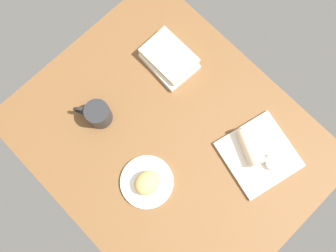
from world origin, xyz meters
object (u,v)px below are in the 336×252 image
object	(u,v)px
round_plate	(147,182)
scone_pastry	(147,183)
square_plate	(259,155)
breakfast_wrap	(251,146)
book_stack	(169,59)
sauce_cup	(273,162)
coffee_mug	(97,114)

from	to	relation	value
round_plate	scone_pastry	bearing A→B (deg)	155.80
square_plate	breakfast_wrap	world-z (taller)	breakfast_wrap
book_stack	square_plate	bearing A→B (deg)	177.34
square_plate	sauce_cup	world-z (taller)	sauce_cup
round_plate	book_stack	world-z (taller)	book_stack
breakfast_wrap	sauce_cup	bearing A→B (deg)	126.63
book_stack	sauce_cup	bearing A→B (deg)	178.77
coffee_mug	sauce_cup	bearing A→B (deg)	-149.52
coffee_mug	round_plate	bearing A→B (deg)	172.53
sauce_cup	book_stack	xyz separation A→B (cm)	(55.05, -1.18, -0.46)
coffee_mug	scone_pastry	bearing A→B (deg)	172.21
round_plate	square_plate	bearing A→B (deg)	-120.60
breakfast_wrap	coffee_mug	xyz separation A→B (cm)	(47.48, 31.59, 0.24)
round_plate	sauce_cup	bearing A→B (deg)	-125.61
scone_pastry	sauce_cup	world-z (taller)	scone_pastry
scone_pastry	sauce_cup	xyz separation A→B (cm)	(-26.38, -37.83, -1.45)
round_plate	scone_pastry	world-z (taller)	scone_pastry
scone_pastry	breakfast_wrap	size ratio (longest dim) A/B	0.69
round_plate	book_stack	bearing A→B (deg)	-54.04
scone_pastry	breakfast_wrap	xyz separation A→B (cm)	(-16.73, -35.80, 0.21)
sauce_cup	breakfast_wrap	size ratio (longest dim) A/B	0.43
round_plate	coffee_mug	distance (cm)	30.76
round_plate	breakfast_wrap	bearing A→B (deg)	-115.91
square_plate	breakfast_wrap	bearing A→B (deg)	11.91
scone_pastry	square_plate	xyz separation A→B (cm)	(-21.02, -36.70, -3.61)
breakfast_wrap	book_stack	bearing A→B (deg)	-69.33
scone_pastry	square_plate	world-z (taller)	scone_pastry
scone_pastry	coffee_mug	distance (cm)	31.05
round_plate	coffee_mug	bearing A→B (deg)	-7.47
round_plate	breakfast_wrap	distance (cm)	39.72
sauce_cup	square_plate	bearing A→B (deg)	11.91
coffee_mug	breakfast_wrap	bearing A→B (deg)	-146.36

